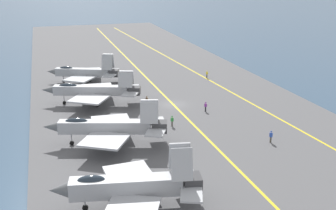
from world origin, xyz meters
TOP-DOWN VIEW (x-y plane):
  - ground_plane at (0.00, 0.00)m, footprint 2000.00×2000.00m
  - carrier_deck at (0.00, 0.00)m, footprint 222.20×48.43m
  - deck_stripe_foul_line at (0.00, -13.32)m, footprint 199.57×13.49m
  - deck_stripe_centerline at (0.00, 0.00)m, footprint 199.98×0.36m
  - parked_jet_nearest at (-30.67, 14.21)m, footprint 13.39×15.20m
  - parked_jet_second at (-14.41, 13.76)m, footprint 12.84×16.82m
  - parked_jet_third at (3.94, 13.46)m, footprint 12.91×17.40m
  - parked_jet_fourth at (19.08, 13.37)m, footprint 12.50×15.25m
  - crew_yellow_vest at (15.33, -12.51)m, footprint 0.43×0.34m
  - crew_green_vest at (-10.13, 3.35)m, footprint 0.34×0.43m
  - crew_purple_vest at (-5.19, -4.08)m, footprint 0.46×0.43m
  - crew_brown_vest at (0.84, 4.58)m, footprint 0.46×0.40m
  - crew_blue_vest at (-20.02, -7.88)m, footprint 0.46×0.43m

SIDE VIEW (x-z plane):
  - ground_plane at x=0.00m, z-range 0.00..0.00m
  - carrier_deck at x=0.00m, z-range 0.00..0.40m
  - deck_stripe_foul_line at x=0.00m, z-range 0.40..0.41m
  - deck_stripe_centerline at x=0.00m, z-range 0.40..0.41m
  - crew_green_vest at x=-10.13m, z-range 0.48..2.16m
  - crew_purple_vest at x=-5.19m, z-range 0.48..2.17m
  - crew_brown_vest at x=0.84m, z-range 0.48..2.17m
  - crew_yellow_vest at x=15.33m, z-range 0.48..2.19m
  - crew_blue_vest at x=-20.02m, z-range 0.49..2.23m
  - parked_jet_fourth at x=19.08m, z-range -0.41..5.77m
  - parked_jet_nearest at x=-30.67m, z-range -0.47..6.16m
  - parked_jet_third at x=3.94m, z-range -0.01..6.03m
  - parked_jet_second at x=-14.41m, z-range -0.11..6.24m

